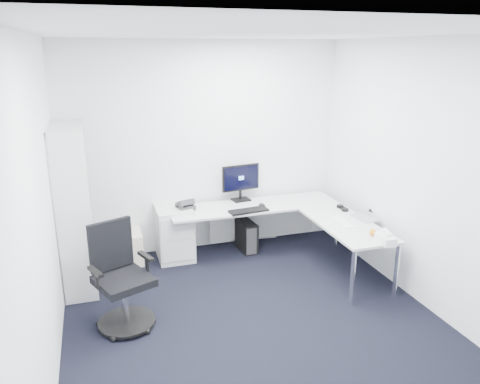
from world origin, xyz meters
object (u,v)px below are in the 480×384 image
object	(u,v)px
l_desk	(262,237)
task_chair	(123,278)
monitor	(241,182)
laptop	(365,209)
bookshelf	(74,208)

from	to	relation	value
l_desk	task_chair	world-z (taller)	task_chair
monitor	l_desk	bearing A→B (deg)	-87.27
monitor	task_chair	bearing A→B (deg)	-145.22
task_chair	laptop	distance (m)	2.89
task_chair	laptop	bearing A→B (deg)	-13.88
bookshelf	monitor	distance (m)	2.13
bookshelf	monitor	size ratio (longest dim) A/B	3.50
laptop	l_desk	bearing A→B (deg)	148.25
bookshelf	laptop	world-z (taller)	bookshelf
bookshelf	task_chair	size ratio (longest dim) A/B	1.79
task_chair	bookshelf	bearing A→B (deg)	89.70
task_chair	monitor	bearing A→B (deg)	20.47
l_desk	monitor	world-z (taller)	monitor
task_chair	monitor	xyz separation A→B (m)	(1.65, 1.53, 0.39)
l_desk	laptop	xyz separation A→B (m)	(1.09, -0.56, 0.44)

